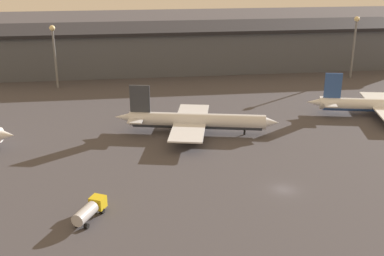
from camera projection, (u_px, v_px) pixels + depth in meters
The scene contains 6 objects.
ground at pixel (284, 190), 90.47m from camera, with size 600.00×600.00×0.00m, color #423F44.
terminal_building at pixel (202, 46), 183.44m from camera, with size 160.34×30.86×15.85m.
airplane_1 at pixel (195, 121), 117.46m from camera, with size 40.04×28.24×11.86m.
service_vehicle_0 at pixel (89, 210), 79.84m from camera, with size 5.54×7.92×2.88m.
lamp_post_0 at pixel (54, 47), 153.26m from camera, with size 1.80×1.80×20.31m.
lamp_post_1 at pixel (355, 38), 165.61m from camera, with size 1.80×1.80×21.37m.
Camera 1 is at (-27.85, -77.85, 42.20)m, focal length 45.00 mm.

